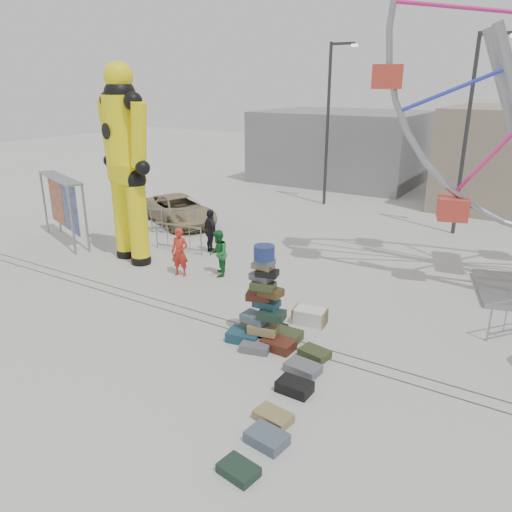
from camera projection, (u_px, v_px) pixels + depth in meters
The scene contains 23 objects.
ground at pixel (221, 340), 12.65m from camera, with size 90.00×90.00×0.00m, color #9E9E99.
track_line_near at pixel (234, 331), 13.13m from camera, with size 40.00×0.04×0.01m, color #47443F.
track_line_far at pixel (242, 325), 13.45m from camera, with size 40.00×0.04×0.01m, color #47443F.
building_left at pixel (342, 146), 32.53m from camera, with size 10.00×8.00×4.40m, color gray.
lamp_post_right at pixel (470, 127), 20.04m from camera, with size 1.41×0.25×8.00m.
lamp_post_left at pixel (330, 117), 25.13m from camera, with size 1.41×0.25×8.00m.
suitcase_tower at pixel (264, 315), 12.38m from camera, with size 1.81×1.59×2.56m.
crash_test_dummy at pixel (125, 158), 17.09m from camera, with size 2.81×1.23×7.06m.
banner_scaffold at pixel (62, 194), 19.74m from camera, with size 3.66×1.87×2.66m.
steamer_trunk at pixel (310, 316), 13.48m from camera, with size 0.88×0.51×0.41m, color silver.
row_case_0 at pixel (315, 353), 11.86m from camera, with size 0.70×0.47×0.19m, color #354120.
row_case_1 at pixel (303, 368), 11.24m from camera, with size 0.78×0.51×0.21m, color slate.
row_case_2 at pixel (295, 387), 10.52m from camera, with size 0.73×0.48×0.25m, color black.
row_case_3 at pixel (273, 417), 9.63m from camera, with size 0.72×0.45×0.18m, color #96804C.
row_case_4 at pixel (267, 438), 9.02m from camera, with size 0.72×0.52×0.22m, color #4C5B6D.
row_case_5 at pixel (239, 470), 8.32m from camera, with size 0.65×0.46×0.18m, color #1B3124.
barricade_dummy_a at pixel (141, 219), 21.67m from camera, with size 2.00×0.10×1.10m, color gray, non-canonical shape.
barricade_dummy_b at pixel (173, 220), 21.45m from camera, with size 2.00×0.10×1.10m, color gray, non-canonical shape.
barricade_dummy_c at pixel (178, 238), 19.04m from camera, with size 2.00×0.10×1.10m, color gray, non-canonical shape.
pedestrian_red at pixel (180, 252), 16.61m from camera, with size 0.60×0.39×1.64m, color red.
pedestrian_green at pixel (218, 253), 16.60m from camera, with size 0.77×0.60×1.58m, color #1A692B.
pedestrian_black at pixel (211, 231), 18.87m from camera, with size 0.98×0.41×1.68m, color black.
parked_suv at pixel (179, 210), 22.86m from camera, with size 2.11×4.57×1.27m, color #998A63.
Camera 1 is at (6.69, -9.06, 6.22)m, focal length 35.00 mm.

